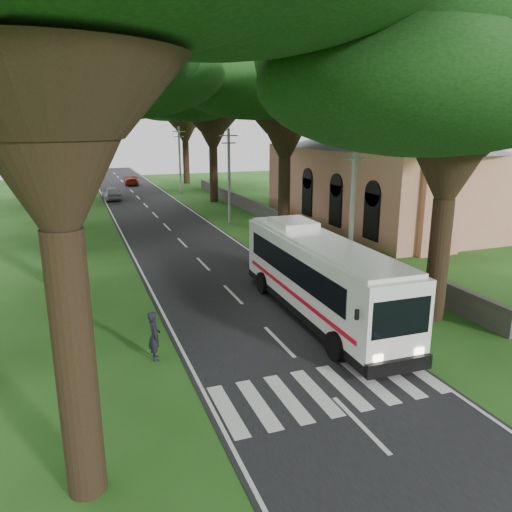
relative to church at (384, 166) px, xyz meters
The scene contains 19 objects.
ground 28.42m from the church, 129.66° to the right, with size 140.00×140.00×0.00m, color #224C15.
road 18.84m from the church, 169.06° to the left, with size 8.00×120.00×0.04m, color black.
crosswalk 29.96m from the church, 127.19° to the right, with size 8.00×3.00×0.01m, color silver.
property_wall 10.16m from the church, 164.52° to the left, with size 0.35×50.00×1.20m, color #383533.
church is the anchor object (origin of this frame).
pole_near 19.88m from the church, 128.50° to the right, with size 1.60×0.24×8.00m.
pole_mid 13.16m from the church, 160.19° to the left, with size 1.60×0.24×8.00m.
pole_far 27.41m from the church, 116.82° to the left, with size 1.60×0.24×8.00m.
tree_l_mida 28.34m from the church, 159.74° to the right, with size 15.36×15.36×14.82m.
tree_l_midb 28.01m from the church, 161.57° to the left, with size 15.93×15.93×16.75m.
tree_l_far 38.20m from the church, 134.90° to the left, with size 15.71×15.71×16.36m.
tree_r_near 22.89m from the church, 117.93° to the right, with size 16.22×16.22×14.29m.
tree_r_mida 12.20m from the church, behind, with size 15.34×15.34×15.28m.
tree_r_midb 20.59m from the church, 122.20° to the left, with size 14.65×14.65×14.90m.
tree_r_far 36.36m from the church, 105.20° to the left, with size 14.42×14.42×14.96m.
coach_bus 23.44m from the church, 130.70° to the right, with size 3.08×12.20×3.58m.
distant_car_a 30.34m from the church, 133.96° to the left, with size 1.75×4.35×1.48m, color #9E9DA1.
distant_car_c 39.28m from the church, 115.91° to the left, with size 1.85×4.55×1.32m, color maroon.
pedestrian 30.07m from the church, 139.67° to the right, with size 0.68×0.44×1.86m, color black.
Camera 1 is at (-7.24, -14.84, 8.48)m, focal length 35.00 mm.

